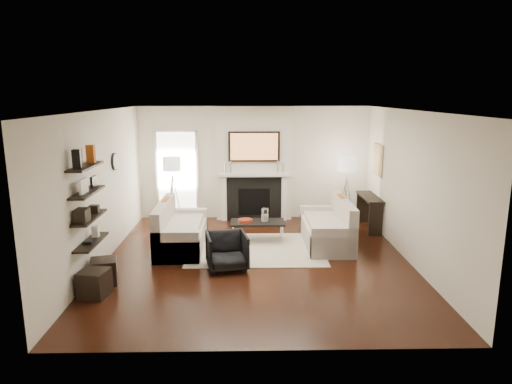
{
  "coord_description": "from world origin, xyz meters",
  "views": [
    {
      "loc": [
        -0.18,
        -7.88,
        2.97
      ],
      "look_at": [
        0.0,
        0.6,
        1.15
      ],
      "focal_mm": 32.0,
      "sensor_mm": 36.0,
      "label": 1
    }
  ],
  "objects_px": {
    "loveseat_left_base": "(182,238)",
    "lamp_left_shade": "(172,164)",
    "coffee_table": "(258,222)",
    "lamp_right_shade": "(347,164)",
    "ottoman_near": "(104,271)",
    "loveseat_right_base": "(326,234)",
    "armchair": "(227,249)"
  },
  "relations": [
    {
      "from": "lamp_left_shade",
      "to": "armchair",
      "type": "bearing_deg",
      "value": -63.13
    },
    {
      "from": "coffee_table",
      "to": "lamp_left_shade",
      "type": "xyz_separation_m",
      "value": [
        -1.89,
        1.12,
        1.05
      ]
    },
    {
      "from": "coffee_table",
      "to": "armchair",
      "type": "distance_m",
      "value": 1.6
    },
    {
      "from": "loveseat_right_base",
      "to": "lamp_left_shade",
      "type": "relative_size",
      "value": 4.5
    },
    {
      "from": "loveseat_left_base",
      "to": "coffee_table",
      "type": "distance_m",
      "value": 1.57
    },
    {
      "from": "lamp_left_shade",
      "to": "coffee_table",
      "type": "bearing_deg",
      "value": -30.57
    },
    {
      "from": "lamp_left_shade",
      "to": "ottoman_near",
      "type": "xyz_separation_m",
      "value": [
        -0.62,
        -3.22,
        -1.25
      ]
    },
    {
      "from": "loveseat_left_base",
      "to": "lamp_left_shade",
      "type": "distance_m",
      "value": 2.02
    },
    {
      "from": "coffee_table",
      "to": "ottoman_near",
      "type": "bearing_deg",
      "value": -140.16
    },
    {
      "from": "lamp_left_shade",
      "to": "lamp_right_shade",
      "type": "bearing_deg",
      "value": -2.64
    },
    {
      "from": "lamp_left_shade",
      "to": "loveseat_left_base",
      "type": "bearing_deg",
      "value": -75.59
    },
    {
      "from": "coffee_table",
      "to": "lamp_left_shade",
      "type": "bearing_deg",
      "value": 149.43
    },
    {
      "from": "lamp_left_shade",
      "to": "lamp_right_shade",
      "type": "relative_size",
      "value": 1.0
    },
    {
      "from": "ottoman_near",
      "to": "lamp_left_shade",
      "type": "bearing_deg",
      "value": 79.09
    },
    {
      "from": "loveseat_left_base",
      "to": "ottoman_near",
      "type": "height_order",
      "value": "loveseat_left_base"
    },
    {
      "from": "loveseat_right_base",
      "to": "armchair",
      "type": "distance_m",
      "value": 2.31
    },
    {
      "from": "loveseat_left_base",
      "to": "loveseat_right_base",
      "type": "relative_size",
      "value": 1.0
    },
    {
      "from": "loveseat_left_base",
      "to": "lamp_left_shade",
      "type": "xyz_separation_m",
      "value": [
        -0.4,
        1.55,
        1.24
      ]
    },
    {
      "from": "armchair",
      "to": "coffee_table",
      "type": "bearing_deg",
      "value": 58.47
    },
    {
      "from": "loveseat_left_base",
      "to": "lamp_left_shade",
      "type": "bearing_deg",
      "value": 104.41
    },
    {
      "from": "loveseat_right_base",
      "to": "armchair",
      "type": "height_order",
      "value": "armchair"
    },
    {
      "from": "coffee_table",
      "to": "lamp_right_shade",
      "type": "distance_m",
      "value": 2.45
    },
    {
      "from": "coffee_table",
      "to": "armchair",
      "type": "relative_size",
      "value": 1.58
    },
    {
      "from": "armchair",
      "to": "lamp_left_shade",
      "type": "bearing_deg",
      "value": 106.04
    },
    {
      "from": "loveseat_left_base",
      "to": "loveseat_right_base",
      "type": "distance_m",
      "value": 2.88
    },
    {
      "from": "loveseat_right_base",
      "to": "armchair",
      "type": "bearing_deg",
      "value": -147.2
    },
    {
      "from": "loveseat_left_base",
      "to": "ottoman_near",
      "type": "bearing_deg",
      "value": -121.33
    },
    {
      "from": "loveseat_left_base",
      "to": "armchair",
      "type": "relative_size",
      "value": 2.58
    },
    {
      "from": "loveseat_right_base",
      "to": "coffee_table",
      "type": "distance_m",
      "value": 1.41
    },
    {
      "from": "coffee_table",
      "to": "lamp_right_shade",
      "type": "height_order",
      "value": "lamp_right_shade"
    },
    {
      "from": "armchair",
      "to": "ottoman_near",
      "type": "xyz_separation_m",
      "value": [
        -1.95,
        -0.6,
        -0.15
      ]
    },
    {
      "from": "ottoman_near",
      "to": "loveseat_left_base",
      "type": "bearing_deg",
      "value": 58.67
    }
  ]
}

